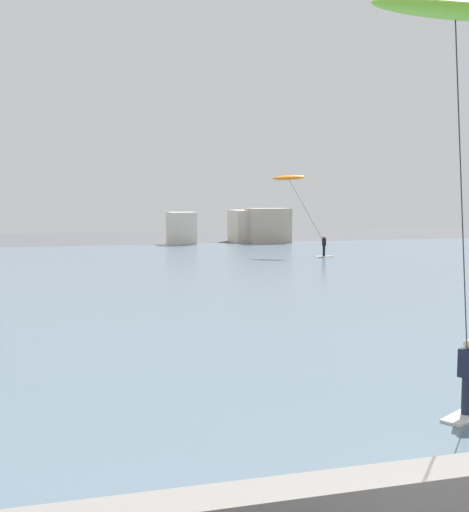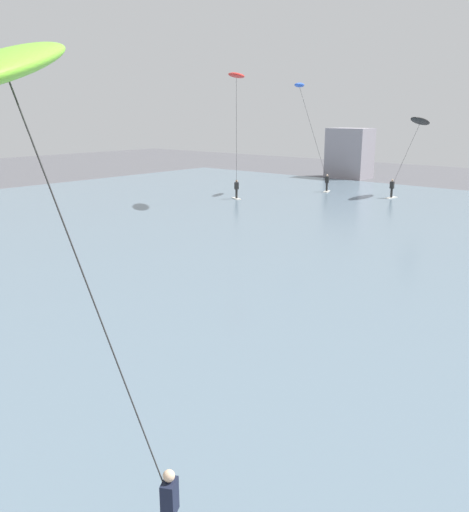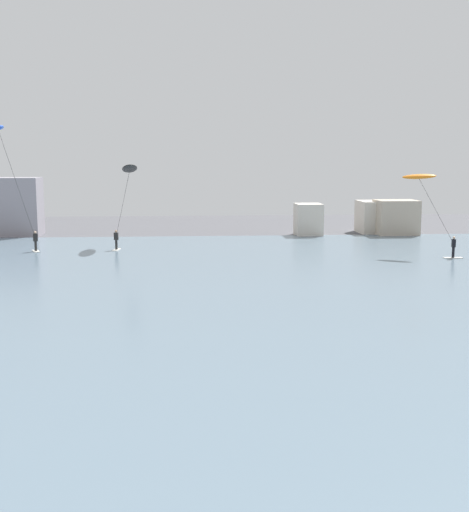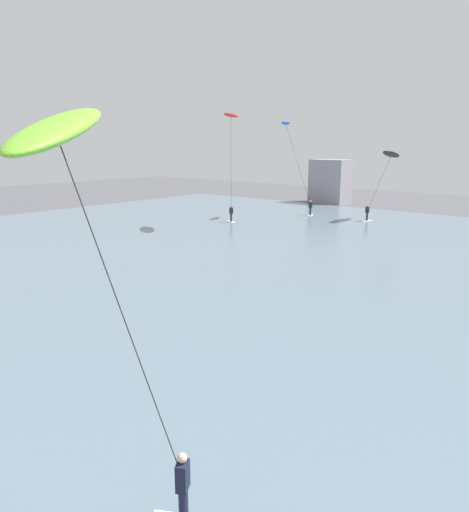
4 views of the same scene
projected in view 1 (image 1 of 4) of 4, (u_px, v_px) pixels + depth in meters
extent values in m
cube|color=gray|center=(351.00, 512.00, 8.56)|extent=(60.00, 0.70, 0.94)
cube|color=slate|center=(133.00, 283.00, 34.24)|extent=(84.00, 52.00, 0.10)
cube|color=beige|center=(181.00, 228.00, 61.47)|extent=(2.52, 2.88, 3.15)
cube|color=beige|center=(246.00, 226.00, 65.17)|extent=(2.91, 3.96, 3.26)
cube|color=#B7A893|center=(268.00, 226.00, 63.55)|extent=(3.96, 3.24, 3.47)
cube|color=silver|center=(324.00, 256.00, 48.24)|extent=(1.43, 0.53, 0.06)
cylinder|color=black|center=(324.00, 251.00, 48.20)|extent=(0.20, 0.20, 0.78)
cube|color=black|center=(324.00, 242.00, 48.13)|extent=(0.24, 0.35, 0.60)
sphere|color=beige|center=(324.00, 236.00, 48.09)|extent=(0.20, 0.20, 0.20)
cylinder|color=#333333|center=(306.00, 211.00, 48.85)|extent=(1.98, 2.52, 4.80)
ellipsoid|color=orange|center=(289.00, 178.00, 49.55)|extent=(2.68, 1.96, 0.62)
cube|color=silver|center=(466.00, 415.00, 13.34)|extent=(1.44, 1.07, 0.06)
cylinder|color=#191E33|center=(466.00, 396.00, 13.30)|extent=(0.20, 0.20, 0.78)
cube|color=#191E33|center=(468.00, 363.00, 13.23)|extent=(0.36, 0.40, 0.60)
sphere|color=beige|center=(468.00, 344.00, 13.19)|extent=(0.20, 0.20, 0.20)
cylinder|color=#333333|center=(462.00, 208.00, 12.12)|extent=(1.45, 1.33, 6.60)
ellipsoid|color=#7AD133|center=(456.00, 9.00, 10.99)|extent=(2.74, 3.27, 1.21)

